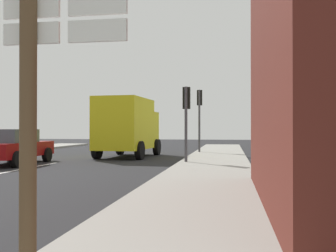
# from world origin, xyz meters

# --- Properties ---
(ground_plane) EXTENTS (80.00, 80.00, 0.00)m
(ground_plane) POSITION_xyz_m (0.00, 10.00, 0.00)
(ground_plane) COLOR #232326
(sidewalk_right) EXTENTS (2.87, 44.00, 0.14)m
(sidewalk_right) POSITION_xyz_m (6.88, 8.00, 0.07)
(sidewalk_right) COLOR gray
(sidewalk_right) RESTS_ON ground
(sedan_far) EXTENTS (2.10, 4.27, 1.47)m
(sedan_far) POSITION_xyz_m (-1.47, 11.04, 0.76)
(sedan_far) COLOR maroon
(sedan_far) RESTS_ON ground
(delivery_truck) EXTENTS (2.71, 5.11, 3.05)m
(delivery_truck) POSITION_xyz_m (2.21, 15.77, 1.65)
(delivery_truck) COLOR yellow
(delivery_truck) RESTS_ON ground
(route_sign_post) EXTENTS (1.66, 0.14, 3.20)m
(route_sign_post) POSITION_xyz_m (5.88, -0.74, 2.00)
(route_sign_post) COLOR brown
(route_sign_post) RESTS_ON ground
(traffic_light_far_right) EXTENTS (0.30, 0.49, 3.79)m
(traffic_light_far_right) POSITION_xyz_m (5.74, 18.91, 2.81)
(traffic_light_far_right) COLOR #47474C
(traffic_light_far_right) RESTS_ON ground
(traffic_light_near_right) EXTENTS (0.30, 0.49, 3.22)m
(traffic_light_near_right) POSITION_xyz_m (5.74, 12.02, 2.38)
(traffic_light_near_right) COLOR #47474C
(traffic_light_near_right) RESTS_ON ground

